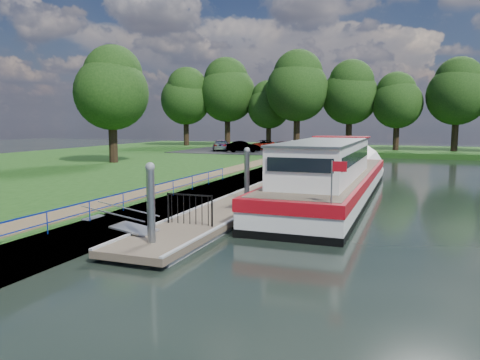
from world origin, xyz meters
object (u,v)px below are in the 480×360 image
(pontoon, at_px, (273,190))
(car_b, at_px, (243,147))
(car_c, at_px, (221,145))
(car_d, at_px, (263,145))
(car_a, at_px, (281,146))
(barge, at_px, (334,178))

(pontoon, bearing_deg, car_b, 114.11)
(car_c, height_order, car_d, car_c)
(pontoon, relative_size, car_b, 8.16)
(car_d, bearing_deg, car_a, -43.49)
(barge, distance_m, car_d, 30.47)
(pontoon, bearing_deg, car_a, 104.38)
(barge, height_order, car_c, barge)
(car_b, bearing_deg, car_a, -89.69)
(car_c, relative_size, car_d, 1.05)
(car_c, bearing_deg, car_d, -156.74)
(barge, distance_m, car_a, 26.05)
(car_a, height_order, car_c, car_c)
(pontoon, bearing_deg, car_c, 118.98)
(car_c, xyz_separation_m, car_d, (3.95, 3.54, -0.05))
(pontoon, xyz_separation_m, barge, (3.60, -0.12, 0.90))
(pontoon, distance_m, car_d, 29.04)
(barge, xyz_separation_m, car_a, (-9.76, 24.15, 0.36))
(car_d, bearing_deg, barge, -60.81)
(car_a, bearing_deg, car_d, 143.61)
(pontoon, height_order, car_d, car_d)
(car_a, distance_m, car_d, 4.67)
(car_b, distance_m, car_c, 3.69)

